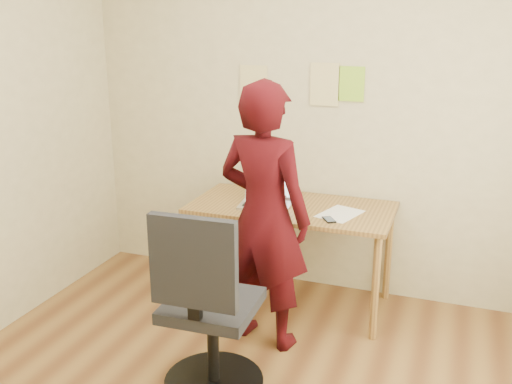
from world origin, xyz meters
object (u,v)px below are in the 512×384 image
at_px(phone, 329,220).
at_px(office_chair, 207,317).
at_px(person, 264,217).
at_px(desk, 291,217).
at_px(laptop, 267,197).

bearing_deg(phone, office_chair, -147.45).
relative_size(phone, person, 0.08).
relative_size(desk, phone, 10.85).
bearing_deg(desk, office_chair, -95.45).
xyz_separation_m(laptop, person, (0.16, -0.51, 0.04)).
xyz_separation_m(desk, office_chair, (-0.11, -1.17, -0.19)).
xyz_separation_m(laptop, phone, (0.49, -0.18, -0.05)).
xyz_separation_m(desk, laptop, (-0.17, -0.03, 0.14)).
bearing_deg(phone, laptop, 126.32).
bearing_deg(laptop, desk, 3.06).
bearing_deg(person, phone, -124.07).
bearing_deg(office_chair, person, 78.79).
distance_m(desk, phone, 0.39).
bearing_deg(office_chair, laptop, 90.75).
xyz_separation_m(laptop, office_chair, (0.06, -1.14, -0.33)).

